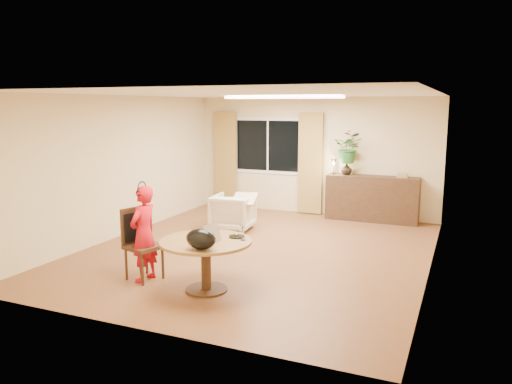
% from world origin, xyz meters
% --- Properties ---
extents(floor, '(6.50, 6.50, 0.00)m').
position_xyz_m(floor, '(0.00, 0.00, 0.00)').
color(floor, brown).
rests_on(floor, ground).
extents(ceiling, '(6.50, 6.50, 0.00)m').
position_xyz_m(ceiling, '(0.00, 0.00, 2.60)').
color(ceiling, white).
rests_on(ceiling, wall_back).
extents(wall_back, '(5.50, 0.00, 5.50)m').
position_xyz_m(wall_back, '(0.00, 3.25, 1.30)').
color(wall_back, beige).
rests_on(wall_back, floor).
extents(wall_left, '(0.00, 6.50, 6.50)m').
position_xyz_m(wall_left, '(-2.75, 0.00, 1.30)').
color(wall_left, beige).
rests_on(wall_left, floor).
extents(wall_right, '(0.00, 6.50, 6.50)m').
position_xyz_m(wall_right, '(2.75, 0.00, 1.30)').
color(wall_right, beige).
rests_on(wall_right, floor).
extents(window, '(1.70, 0.03, 1.30)m').
position_xyz_m(window, '(-1.10, 3.23, 1.50)').
color(window, white).
rests_on(window, wall_back).
extents(curtain_left, '(0.55, 0.08, 2.25)m').
position_xyz_m(curtain_left, '(-2.15, 3.15, 1.15)').
color(curtain_left, olive).
rests_on(curtain_left, wall_back).
extents(curtain_right, '(0.55, 0.08, 2.25)m').
position_xyz_m(curtain_right, '(-0.05, 3.15, 1.15)').
color(curtain_right, olive).
rests_on(curtain_right, wall_back).
extents(ceiling_panel, '(2.20, 0.35, 0.05)m').
position_xyz_m(ceiling_panel, '(0.00, 1.20, 2.57)').
color(ceiling_panel, white).
rests_on(ceiling_panel, ceiling).
extents(dining_table, '(1.20, 1.20, 0.69)m').
position_xyz_m(dining_table, '(0.09, -1.94, 0.54)').
color(dining_table, brown).
rests_on(dining_table, floor).
extents(dining_chair, '(0.59, 0.56, 1.01)m').
position_xyz_m(dining_chair, '(-0.92, -1.90, 0.50)').
color(dining_chair, black).
rests_on(dining_chair, floor).
extents(child, '(0.50, 0.34, 1.34)m').
position_xyz_m(child, '(-0.89, -1.93, 0.67)').
color(child, red).
rests_on(child, floor).
extents(laptop, '(0.43, 0.36, 0.25)m').
position_xyz_m(laptop, '(0.05, -1.93, 0.81)').
color(laptop, '#B7B7BC').
rests_on(laptop, dining_table).
extents(tumbler, '(0.08, 0.08, 0.11)m').
position_xyz_m(tumbler, '(0.11, -1.68, 0.74)').
color(tumbler, white).
rests_on(tumbler, dining_table).
extents(wine_glass, '(0.08, 0.08, 0.19)m').
position_xyz_m(wine_glass, '(0.53, -1.75, 0.78)').
color(wine_glass, white).
rests_on(wine_glass, dining_table).
extents(pot_lid, '(0.26, 0.26, 0.03)m').
position_xyz_m(pot_lid, '(0.40, -1.64, 0.70)').
color(pot_lid, white).
rests_on(pot_lid, dining_table).
extents(handbag, '(0.40, 0.23, 0.26)m').
position_xyz_m(handbag, '(0.24, -2.33, 0.82)').
color(handbag, black).
rests_on(handbag, dining_table).
extents(armchair, '(0.83, 0.85, 0.70)m').
position_xyz_m(armchair, '(-1.00, 1.15, 0.35)').
color(armchair, beige).
rests_on(armchair, floor).
extents(throw, '(0.55, 0.63, 0.03)m').
position_xyz_m(throw, '(-0.76, 1.15, 0.72)').
color(throw, beige).
rests_on(throw, armchair).
extents(sideboard, '(1.91, 0.47, 0.96)m').
position_xyz_m(sideboard, '(1.36, 3.01, 0.48)').
color(sideboard, black).
rests_on(sideboard, floor).
extents(vase, '(0.30, 0.30, 0.25)m').
position_xyz_m(vase, '(0.80, 3.01, 1.08)').
color(vase, black).
rests_on(vase, sideboard).
extents(bouquet, '(0.60, 0.52, 0.66)m').
position_xyz_m(bouquet, '(0.84, 3.01, 1.53)').
color(bouquet, '#336C28').
rests_on(bouquet, vase).
extents(book_stack, '(0.25, 0.20, 0.09)m').
position_xyz_m(book_stack, '(1.96, 3.01, 1.00)').
color(book_stack, olive).
rests_on(book_stack, sideboard).
extents(desk_lamp, '(0.17, 0.17, 0.34)m').
position_xyz_m(desk_lamp, '(0.53, 2.96, 1.13)').
color(desk_lamp, black).
rests_on(desk_lamp, sideboard).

